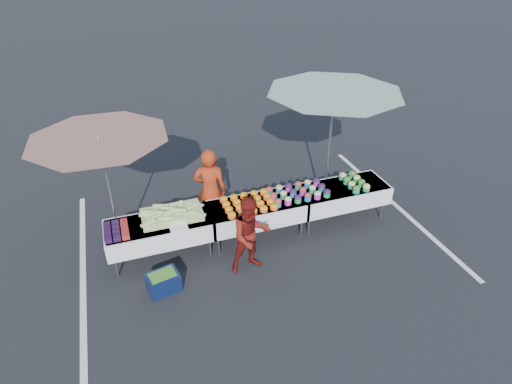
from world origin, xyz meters
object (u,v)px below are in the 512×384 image
object	(u,v)px
table_center	(256,211)
table_right	(341,194)
customer	(251,235)
umbrella_right	(334,103)
table_left	(160,230)
umbrella_left	(101,149)
vendor	(210,190)
storage_bin	(163,282)

from	to	relation	value
table_center	table_right	size ratio (longest dim) A/B	1.00
table_center	customer	size ratio (longest dim) A/B	1.29
customer	umbrella_right	world-z (taller)	umbrella_right
table_left	umbrella_right	bearing A→B (deg)	6.61
table_center	umbrella_left	distance (m)	2.95
vendor	customer	bearing A→B (deg)	122.75
table_left	umbrella_right	world-z (taller)	umbrella_right
umbrella_left	customer	bearing A→B (deg)	-30.24
umbrella_right	storage_bin	world-z (taller)	umbrella_right
table_right	customer	distance (m)	2.34
vendor	storage_bin	size ratio (longest dim) A/B	2.99
umbrella_left	table_right	bearing A→B (deg)	-5.31
table_right	vendor	world-z (taller)	vendor
table_right	table_left	bearing A→B (deg)	180.00
table_left	table_right	distance (m)	3.60
table_right	vendor	distance (m)	2.60
table_right	umbrella_left	world-z (taller)	umbrella_left
table_left	table_right	xyz separation A→B (m)	(3.60, 0.00, 0.00)
table_left	table_center	xyz separation A→B (m)	(1.80, 0.00, 0.00)
table_center	vendor	size ratio (longest dim) A/B	1.08
vendor	customer	xyz separation A→B (m)	(0.35, -1.38, -0.14)
customer	storage_bin	size ratio (longest dim) A/B	2.50
vendor	storage_bin	world-z (taller)	vendor
umbrella_right	storage_bin	size ratio (longest dim) A/B	4.86
vendor	umbrella_left	size ratio (longest dim) A/B	0.59
storage_bin	umbrella_right	bearing A→B (deg)	7.41
table_right	umbrella_right	xyz separation A→B (m)	(-0.15, 0.40, 1.77)
table_right	vendor	bearing A→B (deg)	167.73
table_left	storage_bin	size ratio (longest dim) A/B	3.23
umbrella_right	table_center	bearing A→B (deg)	-166.39
umbrella_right	storage_bin	xyz separation A→B (m)	(-3.57, -1.27, -2.19)
vendor	umbrella_right	bearing A→B (deg)	-164.89
vendor	umbrella_left	bearing A→B (deg)	23.56
table_right	vendor	xyz separation A→B (m)	(-2.53, 0.55, 0.28)
table_center	customer	world-z (taller)	customer
table_center	umbrella_right	size ratio (longest dim) A/B	0.67
table_center	storage_bin	xyz separation A→B (m)	(-1.92, -0.87, -0.41)
storage_bin	table_center	bearing A→B (deg)	12.25
table_center	vendor	world-z (taller)	vendor
table_center	table_right	world-z (taller)	same
umbrella_left	storage_bin	xyz separation A→B (m)	(0.58, -1.27, -1.93)
customer	table_left	bearing A→B (deg)	146.27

